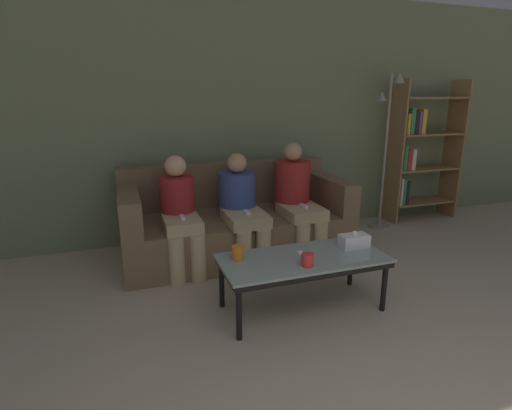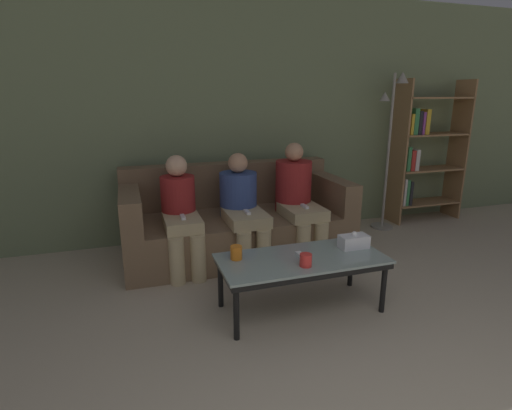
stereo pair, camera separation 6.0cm
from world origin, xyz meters
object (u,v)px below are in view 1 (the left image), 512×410
seated_person_left_end (180,211)px  couch (234,222)px  seated_person_mid_right (296,196)px  game_remote (303,256)px  standing_lamp (387,135)px  cup_near_left (238,253)px  cup_near_right (307,260)px  coffee_table (303,262)px  bookshelf (417,151)px  tissue_box (354,241)px  seated_person_mid_left (241,205)px

seated_person_left_end → couch: bearing=22.4°
seated_person_left_end → seated_person_mid_right: seated_person_mid_right is taller
game_remote → standing_lamp: size_ratio=0.08×
cup_near_left → seated_person_left_end: (-0.27, 0.91, 0.08)m
game_remote → standing_lamp: standing_lamp is taller
couch → seated_person_mid_right: bearing=-20.9°
seated_person_mid_right → seated_person_left_end: bearing=-179.1°
cup_near_right → standing_lamp: 2.48m
coffee_table → cup_near_right: bearing=-104.8°
bookshelf → standing_lamp: bearing=-166.0°
cup_near_left → couch: bearing=75.1°
cup_near_left → bookshelf: 3.16m
cup_near_left → standing_lamp: bearing=31.2°
cup_near_right → tissue_box: tissue_box is taller
tissue_box → game_remote: size_ratio=1.47×
cup_near_right → seated_person_mid_left: size_ratio=0.09×
tissue_box → bookshelf: 2.45m
bookshelf → seated_person_mid_right: bearing=-163.8°
cup_near_right → tissue_box: bearing=21.8°
cup_near_right → tissue_box: 0.53m
bookshelf → standing_lamp: 0.63m
coffee_table → game_remote: size_ratio=8.06×
tissue_box → standing_lamp: bearing=47.4°
coffee_table → seated_person_left_end: (-0.73, 1.03, 0.17)m
cup_near_left → cup_near_right: bearing=-32.3°
bookshelf → seated_person_left_end: bookshelf is taller
seated_person_left_end → bookshelf: bearing=10.5°
seated_person_mid_left → seated_person_left_end: bearing=179.9°
cup_near_right → seated_person_left_end: seated_person_left_end is taller
coffee_table → tissue_box: 0.47m
standing_lamp → seated_person_left_end: standing_lamp is taller
coffee_table → seated_person_mid_right: 1.15m
couch → seated_person_left_end: seated_person_left_end is taller
coffee_table → seated_person_left_end: 1.27m
seated_person_left_end → seated_person_mid_right: 1.15m
tissue_box → cup_near_right: bearing=-158.2°
tissue_box → seated_person_mid_left: 1.15m
game_remote → bookshelf: bearing=34.6°
standing_lamp → tissue_box: bearing=-132.6°
cup_near_right → standing_lamp: standing_lamp is taller
tissue_box → cup_near_left: bearing=175.8°
game_remote → standing_lamp: (1.74, 1.45, 0.67)m
cup_near_left → game_remote: bearing=-14.3°
bookshelf → seated_person_left_end: bearing=-169.5°
tissue_box → couch: bearing=116.6°
tissue_box → seated_person_mid_right: bearing=92.0°
standing_lamp → seated_person_mid_left: size_ratio=1.75×
coffee_table → seated_person_mid_right: seated_person_mid_right is taller
coffee_table → game_remote: bearing=86.4°
seated_person_mid_right → cup_near_left: bearing=-133.4°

